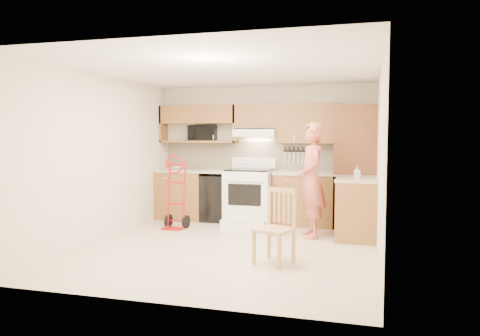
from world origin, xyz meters
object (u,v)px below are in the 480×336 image
at_px(person, 311,180).
at_px(dining_chair, 274,227).
at_px(range, 249,192).
at_px(microwave, 203,133).
at_px(hand_truck, 174,195).

bearing_deg(person, dining_chair, -29.02).
height_order(range, person, person).
height_order(microwave, hand_truck, microwave).
relative_size(microwave, hand_truck, 0.45).
xyz_separation_m(microwave, hand_truck, (-0.13, -1.05, -1.06)).
bearing_deg(range, person, -28.47).
bearing_deg(hand_truck, range, 30.99).
distance_m(person, hand_truck, 2.34).
relative_size(person, dining_chair, 1.93).
xyz_separation_m(person, hand_truck, (-2.32, 0.04, -0.33)).
relative_size(microwave, person, 0.29).
relative_size(hand_truck, dining_chair, 1.23).
relative_size(range, hand_truck, 1.04).
height_order(hand_truck, dining_chair, hand_truck).
bearing_deg(microwave, hand_truck, -104.81).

